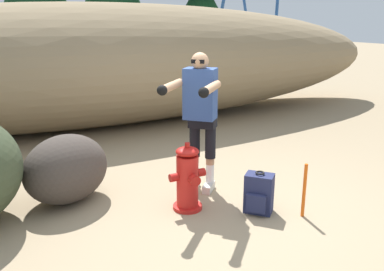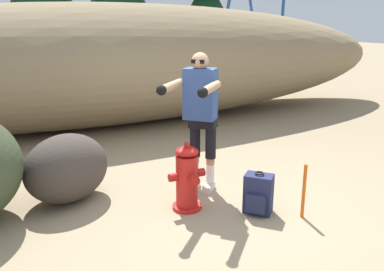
# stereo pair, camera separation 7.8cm
# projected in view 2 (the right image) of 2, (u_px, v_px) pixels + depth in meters

# --- Properties ---
(ground_plane) EXTENTS (56.00, 56.00, 0.04)m
(ground_plane) POSITION_uv_depth(u_px,v_px,m) (213.00, 208.00, 4.65)
(ground_plane) COLOR #998466
(dirt_embankment) EXTENTS (13.67, 3.20, 2.36)m
(dirt_embankment) POSITION_uv_depth(u_px,v_px,m) (107.00, 65.00, 8.04)
(dirt_embankment) COLOR #897556
(dirt_embankment) RESTS_ON ground_plane
(fire_hydrant) EXTENTS (0.42, 0.38, 0.77)m
(fire_hydrant) POSITION_uv_depth(u_px,v_px,m) (187.00, 179.00, 4.49)
(fire_hydrant) COLOR red
(fire_hydrant) RESTS_ON ground_plane
(utility_worker) EXTENTS (0.96, 0.96, 1.70)m
(utility_worker) POSITION_uv_depth(u_px,v_px,m) (201.00, 106.00, 4.76)
(utility_worker) COLOR beige
(utility_worker) RESTS_ON ground_plane
(spare_backpack) EXTENTS (0.36, 0.36, 0.47)m
(spare_backpack) POSITION_uv_depth(u_px,v_px,m) (258.00, 194.00, 4.44)
(spare_backpack) COLOR #23284C
(spare_backpack) RESTS_ON ground_plane
(boulder_mid) EXTENTS (1.27, 1.16, 0.80)m
(boulder_mid) POSITION_uv_depth(u_px,v_px,m) (67.00, 168.00, 4.69)
(boulder_mid) COLOR #3F3731
(boulder_mid) RESTS_ON ground_plane
(survey_stake) EXTENTS (0.04, 0.04, 0.60)m
(survey_stake) POSITION_uv_depth(u_px,v_px,m) (304.00, 191.00, 4.31)
(survey_stake) COLOR #E55914
(survey_stake) RESTS_ON ground_plane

